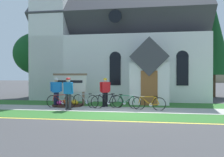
% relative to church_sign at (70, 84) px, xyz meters
% --- Properties ---
extents(ground, '(140.00, 140.00, 0.00)m').
position_rel_church_sign_xyz_m(ground, '(3.35, 1.12, -1.30)').
color(ground, '#3D3D3F').
extents(sidewalk_slab, '(32.00, 2.02, 0.01)m').
position_rel_church_sign_xyz_m(sidewalk_slab, '(2.49, -1.40, -1.30)').
color(sidewalk_slab, '#A8A59E').
rests_on(sidewalk_slab, ground).
extents(grass_verge, '(32.00, 2.05, 0.01)m').
position_rel_church_sign_xyz_m(grass_verge, '(2.49, -3.44, -1.30)').
color(grass_verge, '#2D6628').
rests_on(grass_verge, ground).
extents(church_lawn, '(24.00, 2.56, 0.01)m').
position_rel_church_sign_xyz_m(church_lawn, '(2.49, 0.89, -1.30)').
color(church_lawn, '#2D6628').
rests_on(church_lawn, ground).
extents(curb_paint_stripe, '(28.00, 0.16, 0.01)m').
position_rel_church_sign_xyz_m(curb_paint_stripe, '(2.49, -4.61, -1.30)').
color(curb_paint_stripe, yellow).
rests_on(curb_paint_stripe, ground).
extents(church_building, '(13.22, 11.63, 13.16)m').
position_rel_church_sign_xyz_m(church_building, '(2.17, 6.77, 3.30)').
color(church_building, white).
rests_on(church_building, ground).
extents(church_sign, '(2.19, 0.29, 1.93)m').
position_rel_church_sign_xyz_m(church_sign, '(0.00, 0.00, 0.00)').
color(church_sign, '#7F6047').
rests_on(church_sign, ground).
extents(flower_bed, '(1.81, 1.81, 0.34)m').
position_rel_church_sign_xyz_m(flower_bed, '(0.01, -0.42, -1.20)').
color(flower_bed, '#382319').
rests_on(flower_bed, ground).
extents(bicycle_red, '(1.65, 0.59, 0.78)m').
position_rel_church_sign_xyz_m(bicycle_red, '(3.51, -0.84, -0.94)').
color(bicycle_red, black).
rests_on(bicycle_red, ground).
extents(bicycle_yellow, '(1.66, 0.70, 0.82)m').
position_rel_church_sign_xyz_m(bicycle_yellow, '(1.23, -0.93, -0.92)').
color(bicycle_yellow, black).
rests_on(bicycle_yellow, ground).
extents(bicycle_white, '(1.71, 0.49, 0.83)m').
position_rel_church_sign_xyz_m(bicycle_white, '(2.48, -1.01, -0.92)').
color(bicycle_white, black).
rests_on(bicycle_white, ground).
extents(bicycle_silver, '(1.72, 0.08, 0.82)m').
position_rel_church_sign_xyz_m(bicycle_silver, '(-0.07, -1.26, -0.93)').
color(bicycle_silver, black).
rests_on(bicycle_silver, ground).
extents(bicycle_black, '(1.74, 0.32, 0.78)m').
position_rel_church_sign_xyz_m(bicycle_black, '(4.76, -1.38, -0.94)').
color(bicycle_black, black).
rests_on(bicycle_black, ground).
extents(cyclist_in_green_jersey, '(0.60, 0.50, 1.70)m').
position_rel_church_sign_xyz_m(cyclist_in_green_jersey, '(0.59, -1.98, -0.31)').
color(cyclist_in_green_jersey, '#2D2D33').
rests_on(cyclist_in_green_jersey, ground).
extents(cyclist_in_orange_jersey, '(0.57, 0.47, 1.67)m').
position_rel_church_sign_xyz_m(cyclist_in_orange_jersey, '(2.27, -0.47, -0.33)').
color(cyclist_in_orange_jersey, black).
rests_on(cyclist_in_orange_jersey, ground).
extents(cyclist_in_red_jersey, '(0.61, 0.42, 1.66)m').
position_rel_church_sign_xyz_m(cyclist_in_red_jersey, '(-0.57, -0.74, -0.33)').
color(cyclist_in_red_jersey, '#191E38').
rests_on(cyclist_in_red_jersey, ground).
extents(roadside_conifer, '(2.83, 2.83, 8.10)m').
position_rel_church_sign_xyz_m(roadside_conifer, '(10.16, 7.05, 3.67)').
color(roadside_conifer, '#4C3823').
rests_on(roadside_conifer, ground).
extents(yard_deciduous_tree, '(3.55, 3.55, 5.22)m').
position_rel_church_sign_xyz_m(yard_deciduous_tree, '(-4.21, 4.06, 2.26)').
color(yard_deciduous_tree, '#4C3823').
rests_on(yard_deciduous_tree, ground).
extents(distant_hill, '(86.16, 45.39, 18.58)m').
position_rel_church_sign_xyz_m(distant_hill, '(10.99, 71.93, -1.30)').
color(distant_hill, '#847A5B').
rests_on(distant_hill, ground).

